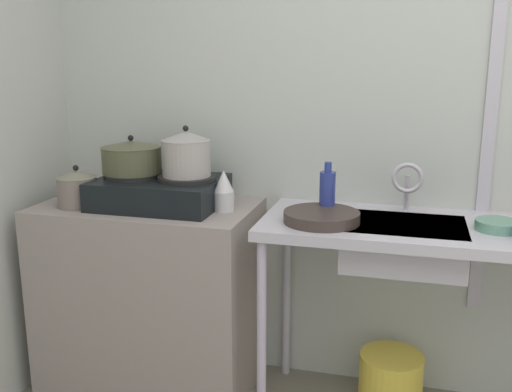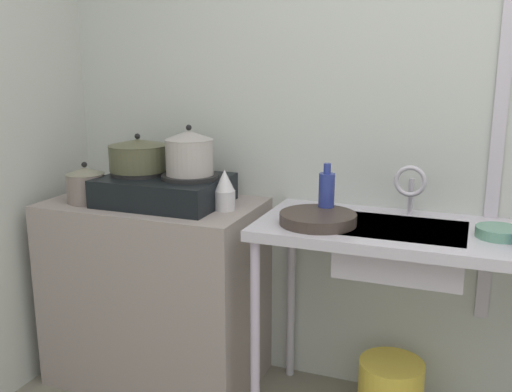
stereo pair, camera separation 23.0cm
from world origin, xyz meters
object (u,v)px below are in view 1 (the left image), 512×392
small_bowl_on_drainboard (497,225)px  percolator (224,191)px  frying_pan (322,217)px  faucet (407,181)px  pot_beside_stove (77,189)px  sink_basin (403,244)px  bucket_on_floor (390,382)px  bottle_by_sink (327,193)px  pot_on_right_burner (186,154)px  pot_on_left_burner (132,157)px  stove (160,191)px

small_bowl_on_drainboard → percolator: bearing=179.8°
frying_pan → faucet: bearing=36.3°
pot_beside_stove → sink_basin: pot_beside_stove is taller
bucket_on_floor → small_bowl_on_drainboard: bearing=-11.6°
pot_beside_stove → sink_basin: 1.33m
small_bowl_on_drainboard → bottle_by_sink: bearing=176.2°
pot_on_right_burner → frying_pan: bearing=-7.8°
frying_pan → pot_beside_stove: bearing=-178.6°
bucket_on_floor → bottle_by_sink: bearing=-174.2°
pot_on_left_burner → frying_pan: pot_on_left_burner is taller
stove → pot_on_right_burner: bearing=0.0°
frying_pan → small_bowl_on_drainboard: 0.63m
bottle_by_sink → bucket_on_floor: bearing=5.8°
pot_on_left_burner → pot_beside_stove: (-0.20, -0.10, -0.13)m
pot_on_right_burner → percolator: (0.16, -0.01, -0.14)m
percolator → sink_basin: (0.71, -0.00, -0.16)m
pot_beside_stove → small_bowl_on_drainboard: bearing=3.1°
pot_on_left_burner → bucket_on_floor: (1.10, 0.05, -0.90)m
pot_beside_stove → bottle_by_sink: 1.03m
pot_beside_stove → bucket_on_floor: (1.30, 0.16, -0.78)m
pot_beside_stove → percolator: (0.61, 0.09, 0.01)m
faucet → bucket_on_floor: faucet is taller
sink_basin → frying_pan: (-0.30, -0.07, 0.10)m
pot_on_left_burner → percolator: pot_on_left_burner is taller
pot_beside_stove → faucet: size_ratio=0.85×
sink_basin → bucket_on_floor: bearing=105.4°
small_bowl_on_drainboard → bucket_on_floor: size_ratio=0.60×
bottle_by_sink → pot_on_right_burner: bearing=-177.4°
sink_basin → bucket_on_floor: size_ratio=1.72×
frying_pan → small_bowl_on_drainboard: bearing=5.8°
stove → bucket_on_floor: stove is taller
pot_on_left_burner → sink_basin: size_ratio=0.56×
pot_on_right_burner → faucet: (0.87, 0.14, -0.09)m
pot_on_right_burner → pot_on_left_burner: bearing=-180.0°
faucet → stove: bearing=-171.8°
stove → faucet: bearing=8.2°
stove → pot_beside_stove: pot_beside_stove is taller
pot_on_left_burner → faucet: bearing=7.3°
pot_on_right_burner → frying_pan: pot_on_right_burner is taller
pot_on_left_burner → bottle_by_sink: 0.83m
pot_on_right_burner → faucet: 0.89m
pot_on_left_burner → stove: bearing=0.0°
pot_beside_stove → bucket_on_floor: bearing=6.9°
pot_on_right_burner → bottle_by_sink: 0.59m
sink_basin → stove: bearing=179.3°
percolator → small_bowl_on_drainboard: 1.04m
pot_on_right_burner → pot_beside_stove: size_ratio=1.18×
stove → percolator: size_ratio=3.05×
percolator → sink_basin: bearing=-0.1°
sink_basin → bottle_by_sink: 0.35m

